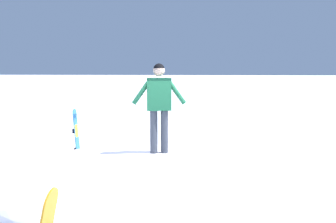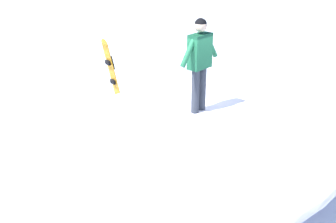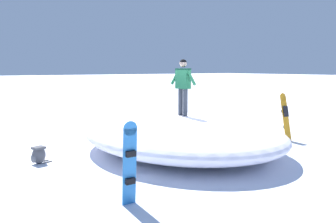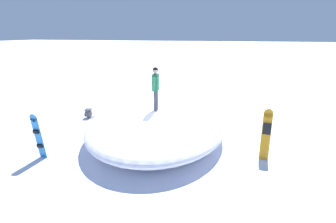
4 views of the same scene
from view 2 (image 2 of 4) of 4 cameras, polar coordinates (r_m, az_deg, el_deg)
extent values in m
plane|color=white|center=(8.63, 3.95, -5.56)|extent=(240.00, 240.00, 0.00)
ellipsoid|color=white|center=(7.87, 3.49, -3.86)|extent=(6.09, 7.24, 1.13)
cylinder|color=#333842|center=(7.47, 3.74, 2.77)|extent=(0.14, 0.14, 0.81)
cylinder|color=#333842|center=(7.62, 4.66, 3.15)|extent=(0.14, 0.14, 0.81)
cube|color=#195638|center=(7.34, 4.37, 8.19)|extent=(0.28, 0.48, 0.61)
sphere|color=beige|center=(7.24, 4.47, 11.59)|extent=(0.22, 0.22, 0.22)
cylinder|color=#195638|center=(7.08, 2.83, 8.14)|extent=(0.14, 0.39, 0.50)
cylinder|color=#195638|center=(7.57, 5.83, 9.01)|extent=(0.14, 0.39, 0.50)
sphere|color=black|center=(7.23, 4.48, 11.76)|extent=(0.21, 0.21, 0.21)
cube|color=orange|center=(11.23, -7.65, 5.35)|extent=(0.31, 0.36, 1.54)
cylinder|color=orange|center=(10.95, -8.61, 9.03)|extent=(0.30, 0.09, 0.29)
cube|color=black|center=(11.14, -7.77, 6.70)|extent=(0.25, 0.10, 0.37)
cube|color=black|center=(11.10, -8.18, 6.61)|extent=(0.19, 0.10, 0.12)
cube|color=black|center=(11.32, -7.50, 4.04)|extent=(0.19, 0.10, 0.12)
camera|label=1|loc=(13.23, -22.29, 15.41)|focal=42.83mm
camera|label=3|loc=(13.17, 54.61, 6.62)|focal=36.24mm
camera|label=4|loc=(15.23, 21.29, 21.09)|focal=24.42mm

